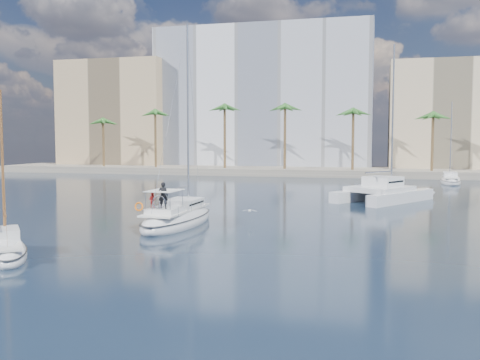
# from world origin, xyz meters

# --- Properties ---
(ground) EXTENTS (160.00, 160.00, 0.00)m
(ground) POSITION_xyz_m (0.00, 0.00, 0.00)
(ground) COLOR black
(ground) RESTS_ON ground
(quay) EXTENTS (120.00, 14.00, 1.20)m
(quay) POSITION_xyz_m (0.00, 61.00, 0.60)
(quay) COLOR gray
(quay) RESTS_ON ground
(building_modern) EXTENTS (42.00, 16.00, 28.00)m
(building_modern) POSITION_xyz_m (-12.00, 73.00, 14.00)
(building_modern) COLOR silver
(building_modern) RESTS_ON ground
(building_tan_left) EXTENTS (22.00, 14.00, 22.00)m
(building_tan_left) POSITION_xyz_m (-42.00, 69.00, 11.00)
(building_tan_left) COLOR tan
(building_tan_left) RESTS_ON ground
(building_beige) EXTENTS (20.00, 14.00, 20.00)m
(building_beige) POSITION_xyz_m (22.00, 70.00, 10.00)
(building_beige) COLOR #C4B18D
(building_beige) RESTS_ON ground
(palm_left) EXTENTS (3.60, 3.60, 12.30)m
(palm_left) POSITION_xyz_m (-34.00, 57.00, 10.28)
(palm_left) COLOR brown
(palm_left) RESTS_ON ground
(palm_centre) EXTENTS (3.60, 3.60, 12.30)m
(palm_centre) POSITION_xyz_m (0.00, 57.00, 10.28)
(palm_centre) COLOR brown
(palm_centre) RESTS_ON ground
(main_sloop) EXTENTS (3.68, 10.66, 15.69)m
(main_sloop) POSITION_xyz_m (-4.42, 3.03, 0.50)
(main_sloop) COLOR silver
(main_sloop) RESTS_ON ground
(small_sloop) EXTENTS (5.81, 6.43, 9.52)m
(small_sloop) POSITION_xyz_m (-9.49, -9.24, 0.38)
(small_sloop) COLOR silver
(small_sloop) RESTS_ON ground
(catamaran) EXTENTS (10.33, 12.00, 15.88)m
(catamaran) POSITION_xyz_m (10.29, 22.22, 1.11)
(catamaran) COLOR silver
(catamaran) RESTS_ON ground
(seagull) EXTENTS (1.14, 0.49, 0.21)m
(seagull) POSITION_xyz_m (0.39, 5.74, 0.86)
(seagull) COLOR silver
(seagull) RESTS_ON ground
(moored_yacht_a) EXTENTS (3.37, 9.52, 11.90)m
(moored_yacht_a) POSITION_xyz_m (20.00, 47.00, 0.00)
(moored_yacht_a) COLOR silver
(moored_yacht_a) RESTS_ON ground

